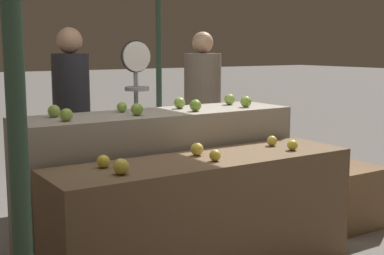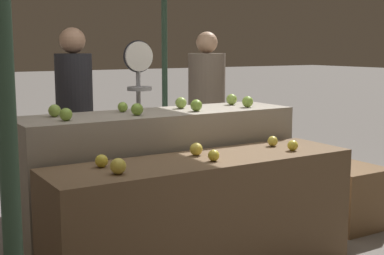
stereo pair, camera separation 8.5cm
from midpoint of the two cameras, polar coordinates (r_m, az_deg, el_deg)
display_counter_front at (r=3.45m, az=0.74°, el=-9.56°), size 2.03×0.55×0.77m
display_counter_back at (r=3.91m, az=-4.14°, el=-5.62°), size 2.03×0.55×1.00m
apple_front_0 at (r=2.95m, az=-8.40°, el=-4.14°), size 0.09×0.09×0.09m
apple_front_1 at (r=3.26m, az=1.72°, el=-3.00°), size 0.07×0.07×0.07m
apple_front_2 at (r=3.66m, az=10.01°, el=-1.86°), size 0.07×0.07×0.07m
apple_front_3 at (r=3.13m, az=-10.20°, el=-3.58°), size 0.08×0.08×0.08m
apple_front_4 at (r=3.43m, az=-0.23°, el=-2.33°), size 0.08×0.08×0.08m
apple_front_5 at (r=3.80m, az=7.89°, el=-1.42°), size 0.07×0.07×0.07m
apple_back_0 at (r=3.42m, az=-13.96°, el=1.32°), size 0.08×0.08×0.08m
apple_back_1 at (r=3.62m, az=-6.56°, el=1.92°), size 0.08×0.08×0.08m
apple_back_2 at (r=3.84m, az=-0.26°, el=2.38°), size 0.09×0.09×0.09m
apple_back_3 at (r=4.12m, az=5.18°, el=2.76°), size 0.09×0.09×0.09m
apple_back_4 at (r=3.63m, az=-15.15°, el=1.71°), size 0.08×0.08×0.08m
apple_back_5 at (r=3.82m, az=-8.13°, el=2.16°), size 0.07×0.07×0.07m
apple_back_6 at (r=4.02m, az=-1.94°, el=2.64°), size 0.09×0.09×0.09m
apple_back_7 at (r=4.29m, az=3.46°, el=3.02°), size 0.09×0.09×0.09m
produce_scale at (r=4.40m, az=-6.49°, el=3.71°), size 0.26×0.20×1.51m
person_vendor_at_scale at (r=4.55m, az=-13.24°, el=1.89°), size 0.32×0.32×1.62m
person_customer_left at (r=5.34m, az=0.67°, el=2.81°), size 0.38×0.38×1.61m
wooden_crate_side at (r=4.60m, az=15.55°, el=-7.00°), size 0.50×0.50×0.50m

